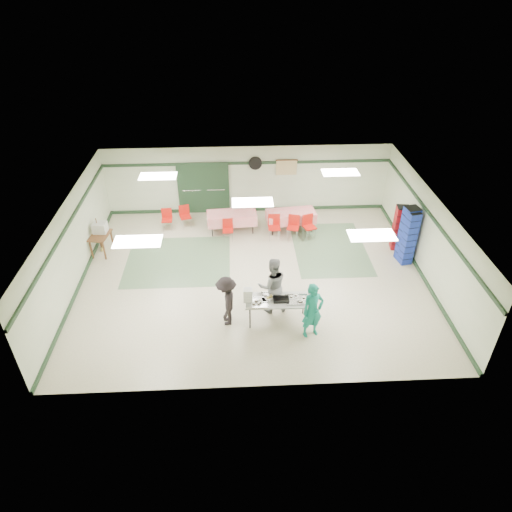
{
  "coord_description": "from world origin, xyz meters",
  "views": [
    {
      "loc": [
        -0.5,
        -11.9,
        8.82
      ],
      "look_at": [
        0.09,
        -0.3,
        0.98
      ],
      "focal_mm": 32.0,
      "sensor_mm": 36.0,
      "label": 1
    }
  ],
  "objects_px": {
    "crate_stack_blue_b": "(407,234)",
    "office_printer": "(100,228)",
    "serving_table": "(278,301)",
    "volunteer_grey": "(272,285)",
    "dining_table_b": "(232,218)",
    "crate_stack_blue_a": "(409,238)",
    "broom": "(100,233)",
    "volunteer_teal": "(313,311)",
    "printer_table": "(100,237)",
    "crate_stack_red": "(400,228)",
    "dining_table_a": "(291,216)",
    "chair_c": "(309,224)",
    "chair_b": "(274,224)",
    "chair_a": "(293,224)",
    "chair_loose_b": "(167,217)",
    "chair_d": "(228,227)",
    "chair_loose_a": "(185,214)",
    "volunteer_dark": "(227,301)"
  },
  "relations": [
    {
      "from": "chair_b",
      "to": "crate_stack_red",
      "type": "bearing_deg",
      "value": -10.49
    },
    {
      "from": "volunteer_grey",
      "to": "dining_table_b",
      "type": "distance_m",
      "value": 4.71
    },
    {
      "from": "crate_stack_red",
      "to": "office_printer",
      "type": "relative_size",
      "value": 3.65
    },
    {
      "from": "chair_c",
      "to": "chair_loose_a",
      "type": "distance_m",
      "value": 4.67
    },
    {
      "from": "chair_d",
      "to": "crate_stack_blue_b",
      "type": "distance_m",
      "value": 6.19
    },
    {
      "from": "dining_table_a",
      "to": "dining_table_b",
      "type": "xyz_separation_m",
      "value": [
        -2.2,
        0.0,
        0.0
      ]
    },
    {
      "from": "volunteer_grey",
      "to": "crate_stack_blue_b",
      "type": "height_order",
      "value": "crate_stack_blue_b"
    },
    {
      "from": "volunteer_teal",
      "to": "chair_b",
      "type": "distance_m",
      "value": 5.14
    },
    {
      "from": "crate_stack_blue_b",
      "to": "office_printer",
      "type": "xyz_separation_m",
      "value": [
        -10.3,
        1.09,
        -0.07
      ]
    },
    {
      "from": "dining_table_a",
      "to": "broom",
      "type": "distance_m",
      "value": 6.86
    },
    {
      "from": "volunteer_teal",
      "to": "chair_a",
      "type": "height_order",
      "value": "volunteer_teal"
    },
    {
      "from": "volunteer_dark",
      "to": "crate_stack_blue_a",
      "type": "relative_size",
      "value": 0.8
    },
    {
      "from": "chair_a",
      "to": "office_printer",
      "type": "relative_size",
      "value": 1.99
    },
    {
      "from": "chair_c",
      "to": "crate_stack_blue_b",
      "type": "relative_size",
      "value": 0.45
    },
    {
      "from": "serving_table",
      "to": "office_printer",
      "type": "relative_size",
      "value": 4.04
    },
    {
      "from": "chair_b",
      "to": "office_printer",
      "type": "relative_size",
      "value": 2.07
    },
    {
      "from": "serving_table",
      "to": "volunteer_grey",
      "type": "bearing_deg",
      "value": 104.04
    },
    {
      "from": "chair_c",
      "to": "office_printer",
      "type": "xyz_separation_m",
      "value": [
        -7.28,
        -0.54,
        0.37
      ]
    },
    {
      "from": "volunteer_grey",
      "to": "printer_table",
      "type": "distance_m",
      "value": 6.52
    },
    {
      "from": "chair_loose_b",
      "to": "chair_c",
      "type": "bearing_deg",
      "value": -11.4
    },
    {
      "from": "printer_table",
      "to": "broom",
      "type": "bearing_deg",
      "value": 116.23
    },
    {
      "from": "serving_table",
      "to": "office_printer",
      "type": "height_order",
      "value": "office_printer"
    },
    {
      "from": "dining_table_b",
      "to": "printer_table",
      "type": "distance_m",
      "value": 4.68
    },
    {
      "from": "chair_d",
      "to": "broom",
      "type": "bearing_deg",
      "value": -174.88
    },
    {
      "from": "office_printer",
      "to": "chair_loose_b",
      "type": "bearing_deg",
      "value": 38.94
    },
    {
      "from": "dining_table_a",
      "to": "printer_table",
      "type": "height_order",
      "value": "dining_table_a"
    },
    {
      "from": "volunteer_grey",
      "to": "crate_stack_blue_b",
      "type": "distance_m",
      "value": 5.24
    },
    {
      "from": "serving_table",
      "to": "printer_table",
      "type": "relative_size",
      "value": 1.88
    },
    {
      "from": "volunteer_teal",
      "to": "crate_stack_red",
      "type": "distance_m",
      "value": 5.58
    },
    {
      "from": "chair_d",
      "to": "volunteer_teal",
      "type": "bearing_deg",
      "value": -66.65
    },
    {
      "from": "volunteer_dark",
      "to": "serving_table",
      "type": "bearing_deg",
      "value": 92.26
    },
    {
      "from": "volunteer_teal",
      "to": "printer_table",
      "type": "xyz_separation_m",
      "value": [
        -6.62,
        4.38,
        -0.2
      ]
    },
    {
      "from": "crate_stack_red",
      "to": "crate_stack_blue_b",
      "type": "height_order",
      "value": "crate_stack_blue_b"
    },
    {
      "from": "chair_a",
      "to": "chair_c",
      "type": "distance_m",
      "value": 0.55
    },
    {
      "from": "chair_a",
      "to": "crate_stack_blue_a",
      "type": "xyz_separation_m",
      "value": [
        3.57,
        -1.81,
        0.42
      ]
    },
    {
      "from": "volunteer_teal",
      "to": "crate_stack_blue_a",
      "type": "xyz_separation_m",
      "value": [
        3.68,
        3.29,
        0.13
      ]
    },
    {
      "from": "crate_stack_blue_a",
      "to": "broom",
      "type": "xyz_separation_m",
      "value": [
        -10.38,
        1.35,
        -0.31
      ]
    },
    {
      "from": "volunteer_teal",
      "to": "volunteer_grey",
      "type": "distance_m",
      "value": 1.48
    },
    {
      "from": "volunteer_dark",
      "to": "dining_table_a",
      "type": "relative_size",
      "value": 0.83
    },
    {
      "from": "dining_table_a",
      "to": "crate_stack_blue_a",
      "type": "bearing_deg",
      "value": -39.5
    },
    {
      "from": "crate_stack_red",
      "to": "volunteer_dark",
      "type": "bearing_deg",
      "value": -148.9
    },
    {
      "from": "serving_table",
      "to": "dining_table_b",
      "type": "bearing_deg",
      "value": 105.18
    },
    {
      "from": "volunteer_grey",
      "to": "printer_table",
      "type": "height_order",
      "value": "volunteer_grey"
    },
    {
      "from": "dining_table_b",
      "to": "crate_stack_blue_b",
      "type": "relative_size",
      "value": 0.93
    },
    {
      "from": "dining_table_b",
      "to": "chair_loose_b",
      "type": "distance_m",
      "value": 2.44
    },
    {
      "from": "crate_stack_red",
      "to": "broom",
      "type": "relative_size",
      "value": 1.29
    },
    {
      "from": "serving_table",
      "to": "volunteer_dark",
      "type": "bearing_deg",
      "value": -178.87
    },
    {
      "from": "broom",
      "to": "chair_b",
      "type": "bearing_deg",
      "value": 14.05
    },
    {
      "from": "volunteer_grey",
      "to": "crate_stack_blue_a",
      "type": "height_order",
      "value": "crate_stack_blue_a"
    },
    {
      "from": "dining_table_a",
      "to": "crate_stack_red",
      "type": "height_order",
      "value": "crate_stack_red"
    }
  ]
}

